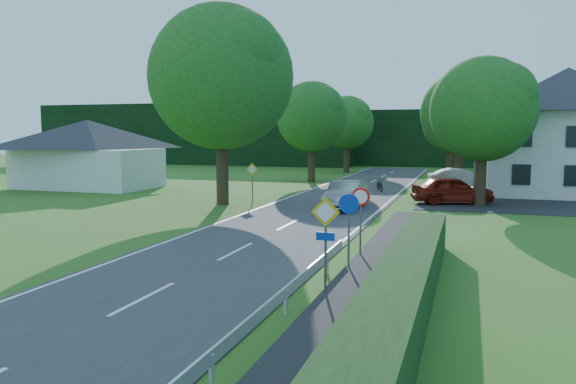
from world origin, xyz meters
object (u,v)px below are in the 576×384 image
(parked_car_silver_a, at_px, (461,179))
(motorcycle, at_px, (380,184))
(parked_car_red, at_px, (452,190))
(parked_car_silver_b, at_px, (560,186))
(streetlight, at_px, (474,129))
(parasol, at_px, (528,179))
(moving_car, at_px, (346,195))

(parked_car_silver_a, bearing_deg, motorcycle, 108.86)
(motorcycle, xyz_separation_m, parked_car_red, (5.14, -5.47, 0.31))
(parked_car_red, bearing_deg, parked_car_silver_a, -20.33)
(parked_car_red, distance_m, parked_car_silver_b, 8.65)
(streetlight, bearing_deg, motorcycle, 148.30)
(parked_car_silver_a, bearing_deg, parked_car_silver_b, -126.47)
(motorcycle, relative_size, parked_car_silver_b, 0.35)
(motorcycle, xyz_separation_m, parked_car_silver_a, (5.49, 3.13, 0.29))
(streetlight, distance_m, parked_car_red, 4.11)
(streetlight, xyz_separation_m, parked_car_silver_a, (-0.77, 7.00, -3.63))
(motorcycle, relative_size, parasol, 0.81)
(streetlight, height_order, parked_car_silver_b, streetlight)
(motorcycle, bearing_deg, streetlight, -51.36)
(streetlight, bearing_deg, parked_car_red, -124.98)
(moving_car, height_order, parked_car_silver_b, moving_car)
(streetlight, bearing_deg, moving_car, -139.21)
(motorcycle, xyz_separation_m, parasol, (9.87, 1.13, 0.56))
(moving_car, height_order, motorcycle, moving_car)
(parked_car_silver_a, bearing_deg, parked_car_red, 166.84)
(parked_car_silver_a, bearing_deg, parasol, -125.37)
(parked_car_silver_b, xyz_separation_m, parasol, (-1.87, 1.00, 0.31))
(parasol, bearing_deg, motorcycle, -173.46)
(parked_car_silver_a, distance_m, parked_car_silver_b, 6.93)
(motorcycle, relative_size, parked_car_red, 0.40)
(moving_car, xyz_separation_m, parked_car_silver_b, (12.18, 9.78, -0.03))
(parked_car_red, bearing_deg, moving_car, 108.84)
(streetlight, distance_m, parasol, 7.02)
(motorcycle, xyz_separation_m, parked_car_silver_b, (11.74, 0.13, 0.25))
(motorcycle, distance_m, parked_car_silver_b, 11.75)
(streetlight, bearing_deg, parked_car_silver_b, 36.12)
(moving_car, xyz_separation_m, parasol, (10.31, 10.78, 0.29))
(moving_car, bearing_deg, parked_car_red, 37.46)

